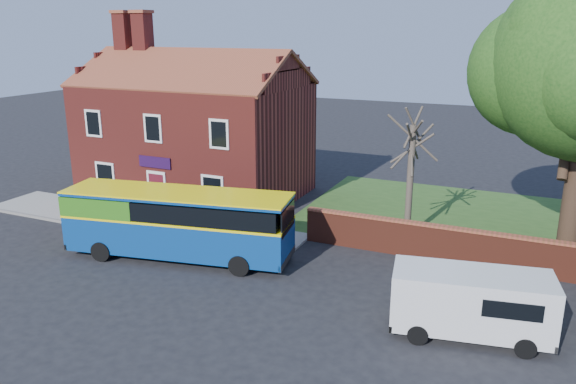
% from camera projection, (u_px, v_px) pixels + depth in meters
% --- Properties ---
extents(ground, '(120.00, 120.00, 0.00)m').
position_uv_depth(ground, '(189.00, 293.00, 21.22)').
color(ground, black).
rests_on(ground, ground).
extents(pavement, '(18.00, 3.50, 0.12)m').
position_uv_depth(pavement, '(138.00, 221.00, 28.99)').
color(pavement, gray).
rests_on(pavement, ground).
extents(kerb, '(18.00, 0.15, 0.14)m').
position_uv_depth(kerb, '(115.00, 231.00, 27.46)').
color(kerb, slate).
rests_on(kerb, ground).
extents(grass_strip, '(26.00, 12.00, 0.04)m').
position_uv_depth(grass_strip, '(562.00, 232.00, 27.47)').
color(grass_strip, '#426B28').
rests_on(grass_strip, ground).
extents(shop_building, '(12.30, 8.13, 10.50)m').
position_uv_depth(shop_building, '(196.00, 138.00, 33.09)').
color(shop_building, maroon).
rests_on(shop_building, ground).
extents(boundary_wall, '(22.00, 0.38, 1.60)m').
position_uv_depth(boundary_wall, '(568.00, 262.00, 22.00)').
color(boundary_wall, maroon).
rests_on(boundary_wall, ground).
extents(bus, '(10.06, 4.18, 2.98)m').
position_uv_depth(bus, '(171.00, 220.00, 24.09)').
color(bus, navy).
rests_on(bus, ground).
extents(van_near, '(5.25, 2.83, 2.19)m').
position_uv_depth(van_near, '(472.00, 301.00, 17.94)').
color(van_near, silver).
rests_on(van_near, ground).
extents(bare_tree, '(2.23, 2.66, 5.94)m').
position_uv_depth(bare_tree, '(410.00, 176.00, 25.86)').
color(bare_tree, '#4C4238').
rests_on(bare_tree, ground).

